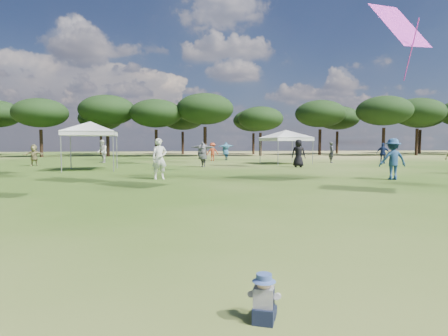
# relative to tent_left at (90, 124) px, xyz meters

# --- Properties ---
(tree_line) EXTENTS (108.78, 17.63, 7.77)m
(tree_line) POSITION_rel_tent_left_xyz_m (8.03, 24.84, 2.61)
(tree_line) COLOR black
(tree_line) RESTS_ON ground
(tent_left) EXTENTS (6.06, 6.06, 3.24)m
(tent_left) POSITION_rel_tent_left_xyz_m (0.00, 0.00, 0.00)
(tent_left) COLOR gray
(tent_left) RESTS_ON ground
(tent_right) EXTENTS (6.26, 6.26, 2.95)m
(tent_right) POSITION_rel_tent_left_xyz_m (13.71, 4.80, -0.28)
(tent_right) COLOR gray
(tent_right) RESTS_ON ground
(toddler) EXTENTS (0.35, 0.38, 0.46)m
(toddler) POSITION_rel_tent_left_xyz_m (5.66, -20.22, -2.61)
(toddler) COLOR black
(toddler) RESTS_ON ground
(festival_crowd) EXTENTS (28.74, 20.82, 1.90)m
(festival_crowd) POSITION_rel_tent_left_xyz_m (7.69, 2.85, -1.94)
(festival_crowd) COLOR black
(festival_crowd) RESTS_ON ground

